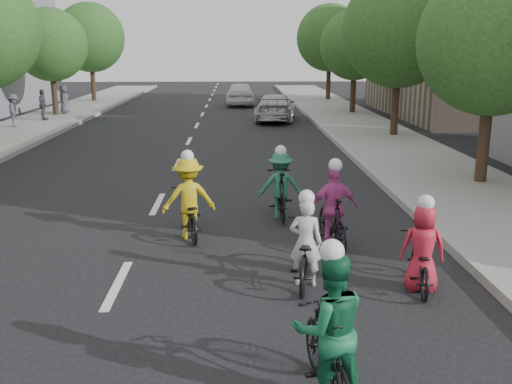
{
  "coord_description": "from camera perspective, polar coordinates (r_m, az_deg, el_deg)",
  "views": [
    {
      "loc": [
        1.96,
        -8.74,
        3.74
      ],
      "look_at": [
        2.35,
        2.17,
        1.0
      ],
      "focal_mm": 40.0,
      "sensor_mm": 36.0,
      "label": 1
    }
  ],
  "objects": [
    {
      "name": "ground",
      "position": [
        9.7,
        -13.7,
        -9.01
      ],
      "size": [
        120.0,
        120.0,
        0.0
      ],
      "primitive_type": "plane",
      "color": "black",
      "rests_on": "ground"
    },
    {
      "name": "sidewalk_right",
      "position": [
        20.02,
        15.57,
        3.04
      ],
      "size": [
        4.0,
        80.0,
        0.15
      ],
      "primitive_type": "cube",
      "color": "gray",
      "rests_on": "ground"
    },
    {
      "name": "curb_right",
      "position": [
        19.52,
        10.1,
        3.11
      ],
      "size": [
        0.18,
        80.0,
        0.18
      ],
      "primitive_type": "cube",
      "color": "#999993",
      "rests_on": "ground"
    },
    {
      "name": "bldg_se",
      "position": [
        35.62,
        21.8,
        13.56
      ],
      "size": [
        10.0,
        14.0,
        8.0
      ],
      "primitive_type": "cube",
      "color": "gray",
      "rests_on": "ground"
    },
    {
      "name": "tree_l_4",
      "position": [
        34.28,
        -19.88,
        13.68
      ],
      "size": [
        4.0,
        4.0,
        5.97
      ],
      "color": "black",
      "rests_on": "ground"
    },
    {
      "name": "tree_l_5",
      "position": [
        42.96,
        -16.27,
        14.61
      ],
      "size": [
        4.8,
        4.8,
        6.93
      ],
      "color": "black",
      "rests_on": "ground"
    },
    {
      "name": "tree_r_0",
      "position": [
        16.79,
        22.68,
        13.82
      ],
      "size": [
        4.0,
        4.0,
        5.97
      ],
      "color": "black",
      "rests_on": "ground"
    },
    {
      "name": "tree_r_1",
      "position": [
        25.29,
        14.17,
        15.46
      ],
      "size": [
        4.8,
        4.8,
        6.93
      ],
      "color": "black",
      "rests_on": "ground"
    },
    {
      "name": "tree_r_2",
      "position": [
        34.03,
        9.86,
        14.29
      ],
      "size": [
        4.0,
        4.0,
        5.97
      ],
      "color": "black",
      "rests_on": "ground"
    },
    {
      "name": "tree_r_3",
      "position": [
        42.89,
        7.38,
        15.04
      ],
      "size": [
        4.8,
        4.8,
        6.93
      ],
      "color": "black",
      "rests_on": "ground"
    },
    {
      "name": "cyclist_0",
      "position": [
        11.04,
        7.72,
        -2.29
      ],
      "size": [
        0.99,
        1.77,
        1.77
      ],
      "rotation": [
        0.0,
        0.0,
        3.28
      ],
      "color": "black",
      "rests_on": "ground"
    },
    {
      "name": "cyclist_1",
      "position": [
        11.62,
        -6.71,
        -1.35
      ],
      "size": [
        1.18,
        1.91,
        1.82
      ],
      "rotation": [
        0.0,
        0.0,
        3.34
      ],
      "color": "black",
      "rests_on": "ground"
    },
    {
      "name": "cyclist_2",
      "position": [
        9.47,
        16.15,
        -6.23
      ],
      "size": [
        0.82,
        1.67,
        1.58
      ],
      "rotation": [
        0.0,
        0.0,
        2.98
      ],
      "color": "black",
      "rests_on": "ground"
    },
    {
      "name": "cyclist_3",
      "position": [
        9.37,
        4.9,
        -5.92
      ],
      "size": [
        0.97,
        1.96,
        1.6
      ],
      "rotation": [
        0.0,
        0.0,
        2.96
      ],
      "color": "black",
      "rests_on": "ground"
    },
    {
      "name": "cyclist_4",
      "position": [
        12.88,
        2.43,
        0.23
      ],
      "size": [
        1.01,
        1.85,
        1.68
      ],
      "rotation": [
        0.0,
        0.0,
        3.17
      ],
      "color": "black",
      "rests_on": "ground"
    },
    {
      "name": "cyclist_5",
      "position": [
        6.38,
        7.23,
        -14.47
      ],
      "size": [
        0.91,
        1.75,
        1.86
      ],
      "rotation": [
        0.0,
        0.0,
        3.27
      ],
      "color": "black",
      "rests_on": "ground"
    },
    {
      "name": "follow_car_lead",
      "position": [
        30.7,
        1.97,
        8.44
      ],
      "size": [
        2.58,
        5.11,
        1.42
      ],
      "primitive_type": "imported",
      "rotation": [
        0.0,
        0.0,
        3.02
      ],
      "color": "#B2B1B6",
      "rests_on": "ground"
    },
    {
      "name": "follow_car_trail",
      "position": [
        39.31,
        -1.6,
        9.8
      ],
      "size": [
        1.88,
        4.65,
        1.58
      ],
      "primitive_type": "imported",
      "rotation": [
        0.0,
        0.0,
        3.14
      ],
      "color": "white",
      "rests_on": "ground"
    },
    {
      "name": "spectator_0",
      "position": [
        29.53,
        -23.07,
        7.52
      ],
      "size": [
        0.83,
        1.12,
        1.54
      ],
      "primitive_type": "imported",
      "rotation": [
        0.0,
        0.0,
        1.86
      ],
      "color": "#4A4C57",
      "rests_on": "sidewalk_left"
    },
    {
      "name": "spectator_1",
      "position": [
        31.77,
        -20.55,
        8.17
      ],
      "size": [
        0.43,
        0.95,
        1.58
      ],
      "primitive_type": "imported",
      "rotation": [
        0.0,
        0.0,
        1.62
      ],
      "color": "#464751",
      "rests_on": "sidewalk_left"
    },
    {
      "name": "spectator_2",
      "position": [
        34.77,
        -18.62,
        8.78
      ],
      "size": [
        0.56,
        0.81,
        1.6
      ],
      "primitive_type": "imported",
      "rotation": [
        0.0,
        0.0,
        1.64
      ],
      "color": "#4D4D5A",
      "rests_on": "sidewalk_left"
    }
  ]
}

